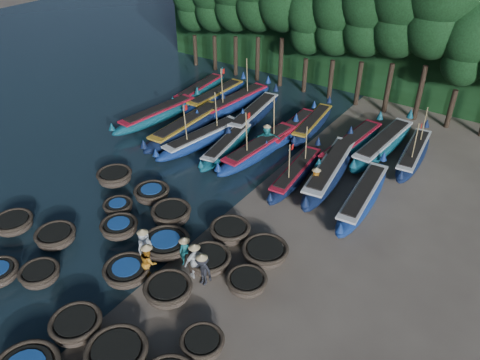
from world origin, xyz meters
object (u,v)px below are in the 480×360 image
Objects in this scene: coracle_20 at (115,177)px; fisherman_0 at (144,245)px; coracle_24 at (265,252)px; long_boat_13 at (292,129)px; coracle_14 at (202,343)px; fisherman_1 at (185,250)px; coracle_13 at (168,290)px; long_boat_11 at (235,102)px; coracle_18 at (208,260)px; fisherman_3 at (202,269)px; coracle_17 at (166,244)px; long_boat_5 at (260,148)px; long_boat_12 at (254,114)px; fisherman_6 at (315,180)px; long_boat_16 at (383,144)px; coracle_12 at (127,272)px; coracle_15 at (118,207)px; coracle_8 at (117,354)px; long_boat_4 at (227,145)px; coracle_10 at (14,223)px; coracle_19 at (247,282)px; long_boat_6 at (296,173)px; coracle_23 at (230,231)px; long_boat_14 at (313,124)px; long_boat_1 at (158,114)px; long_boat_7 at (330,170)px; long_boat_3 at (203,138)px; long_boat_15 at (351,144)px; long_boat_9 at (200,90)px; coracle_11 at (56,237)px; coracle_22 at (171,214)px; fisherman_4 at (195,261)px; long_boat_8 at (363,196)px; long_boat_10 at (216,96)px; coracle_16 at (119,228)px; long_boat_17 at (414,154)px; coracle_21 at (152,193)px; fisherman_5 at (267,138)px; long_boat_2 at (188,126)px.

coracle_20 is 7.16m from fisherman_0.
coracle_24 is 0.36× the size of long_boat_13.
fisherman_1 is (-3.53, 3.23, 0.48)m from coracle_14.
long_boat_11 is (-8.67, 17.33, 0.15)m from coracle_13.
fisherman_3 is at bearing -65.44° from coracle_18.
coracle_17 is at bearing -151.70° from coracle_24.
long_boat_5 reaches higher than long_boat_12.
fisherman_6 is at bearing 67.43° from coracle_17.
coracle_17 is 15.94m from long_boat_16.
coracle_12 is 11.48m from fisherman_6.
coracle_15 is 1.06× the size of fisherman_1.
coracle_8 is 0.34× the size of long_boat_4.
coracle_10 is 12.31m from coracle_14.
long_boat_16 reaches higher than coracle_19.
coracle_10 reaches higher than coracle_19.
long_boat_6 is 0.98× the size of long_boat_13.
coracle_23 is 6.49m from long_boat_6.
long_boat_12 is at bearing -171.78° from long_boat_14.
long_boat_7 is at bearing 6.03° from long_boat_1.
long_boat_3 is at bearing 78.24° from coracle_20.
long_boat_15 is (8.45, 4.69, 0.02)m from long_boat_3.
long_boat_5 is 10.79m from long_boat_9.
coracle_11 is 18.44m from long_boat_15.
fisherman_0 is at bearing -71.20° from coracle_22.
long_boat_13 is 14.64m from fisherman_4.
coracle_15 is at bearing -137.99° from long_boat_7.
long_boat_8 is (11.29, -0.32, -0.01)m from long_boat_3.
long_boat_11 reaches higher than long_boat_5.
coracle_11 is 18.36m from long_boat_10.
coracle_11 is at bearing -176.12° from coracle_13.
coracle_23 is at bearing 94.96° from coracle_8.
long_boat_9 is (-7.73, 16.04, 0.09)m from coracle_16.
long_boat_16 is at bearing 55.63° from coracle_10.
long_boat_13 is 0.97× the size of long_boat_17.
long_boat_8 reaches higher than long_boat_10.
long_boat_8 is at bearing -12.64° from long_boat_4.
fisherman_0 is at bearing -31.52° from coracle_20.
long_boat_16 is at bearing 24.06° from long_boat_1.
long_boat_13 is at bearing -163.52° from long_boat_16.
coracle_21 is at bearing 37.36° from fisherman_0.
coracle_23 is at bearing -110.32° from long_boat_7.
coracle_18 is 11.60m from long_boat_3.
long_boat_8 is 0.95× the size of long_boat_15.
long_boat_4 is at bearing 71.74° from coracle_10.
coracle_8 is 1.30× the size of coracle_16.
long_boat_14 is 16.41m from fisherman_0.
fisherman_5 is at bearing 85.05° from fisherman_1.
long_boat_4 is at bearing -9.33° from long_boat_2.
coracle_11 is at bearing -111.43° from long_boat_15.
fisherman_5 is (-8.27, -4.11, 0.41)m from long_boat_17.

